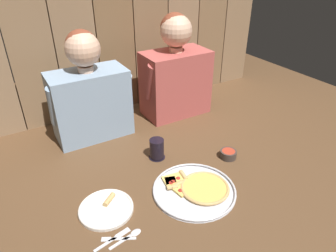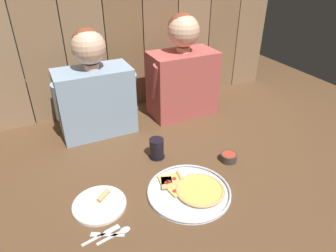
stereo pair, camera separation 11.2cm
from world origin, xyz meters
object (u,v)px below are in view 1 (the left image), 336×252
object	(u,v)px
dipping_bowl	(228,154)
dinner_plate	(106,208)
drinking_glass	(157,149)
diner_left	(89,93)
pizza_tray	(196,189)
diner_right	(176,72)

from	to	relation	value
dipping_bowl	dinner_plate	bearing A→B (deg)	-177.41
dinner_plate	drinking_glass	xyz separation A→B (m)	(0.36, 0.22, 0.04)
dinner_plate	diner_left	size ratio (longest dim) A/B	0.38
dinner_plate	dipping_bowl	xyz separation A→B (m)	(0.68, 0.03, 0.01)
pizza_tray	dipping_bowl	xyz separation A→B (m)	(0.29, 0.12, 0.01)
drinking_glass	diner_left	world-z (taller)	diner_left
drinking_glass	diner_right	distance (m)	0.57
pizza_tray	dipping_bowl	distance (m)	0.31
drinking_glass	diner_right	xyz separation A→B (m)	(0.35, 0.39, 0.23)
pizza_tray	dinner_plate	bearing A→B (deg)	166.79
dinner_plate	diner_left	xyz separation A→B (m)	(0.15, 0.61, 0.25)
dipping_bowl	diner_left	bearing A→B (deg)	132.22
dinner_plate	dipping_bowl	distance (m)	0.68
pizza_tray	drinking_glass	size ratio (longest dim) A/B	3.49
pizza_tray	diner_right	world-z (taller)	diner_right
dipping_bowl	diner_right	xyz separation A→B (m)	(0.03, 0.58, 0.26)
dipping_bowl	diner_right	bearing A→B (deg)	86.90
pizza_tray	dipping_bowl	bearing A→B (deg)	23.19
diner_left	diner_right	xyz separation A→B (m)	(0.55, 0.00, 0.02)
pizza_tray	dipping_bowl	size ratio (longest dim) A/B	4.40
dinner_plate	diner_left	bearing A→B (deg)	75.66
diner_right	diner_left	bearing A→B (deg)	-179.98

